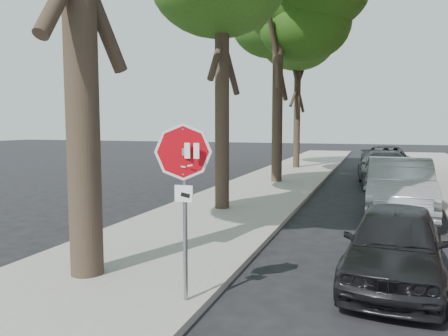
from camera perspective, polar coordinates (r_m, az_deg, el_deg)
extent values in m
plane|color=black|center=(6.58, 0.88, -18.58)|extent=(120.00, 120.00, 0.00)
cube|color=gray|center=(18.43, 5.23, -2.64)|extent=(4.00, 55.00, 0.12)
cube|color=#9E9384|center=(18.05, 11.57, -2.89)|extent=(0.12, 55.00, 0.13)
cube|color=#9E9384|center=(18.02, 25.59, -3.34)|extent=(0.12, 55.00, 0.13)
cylinder|color=gray|center=(6.39, -5.10, -5.95)|extent=(0.06, 0.06, 2.60)
cube|color=#99999E|center=(6.24, -5.29, 2.12)|extent=(0.05, 0.06, 0.10)
cylinder|color=#99999E|center=(6.24, -5.30, 2.11)|extent=(0.76, 0.32, 0.82)
cylinder|color=white|center=(6.23, -5.35, 2.11)|extent=(0.76, 0.32, 0.82)
cylinder|color=#B80710|center=(6.22, -5.37, 2.10)|extent=(0.68, 0.29, 0.74)
cube|color=white|center=(6.30, -7.16, 2.31)|extent=(0.08, 0.00, 0.22)
cube|color=white|center=(6.24, -6.00, 2.29)|extent=(0.08, 0.00, 0.22)
cube|color=white|center=(6.18, -4.83, 2.27)|extent=(0.08, 0.00, 0.22)
cube|color=white|center=(6.13, -3.63, 2.25)|extent=(0.08, 0.00, 0.22)
cube|color=silver|center=(6.27, -6.32, 0.38)|extent=(0.08, 0.00, 0.03)
cube|color=silver|center=(6.23, -5.41, 0.17)|extent=(0.08, 0.00, 0.03)
cube|color=silver|center=(6.18, -4.48, 0.32)|extent=(0.08, 0.00, 0.03)
cube|color=white|center=(6.30, -5.28, -3.34)|extent=(0.28, 0.02, 0.24)
cube|color=black|center=(6.28, -5.07, -3.56)|extent=(0.15, 0.00, 0.08)
cylinder|color=black|center=(13.64, -0.26, 14.78)|extent=(0.44, 0.44, 9.50)
cylinder|color=black|center=(20.31, 7.04, 12.43)|extent=(0.48, 0.48, 10.00)
ellipsoid|color=#1C460D|center=(20.83, 7.13, 20.10)|extent=(4.62, 4.62, 3.70)
ellipsoid|color=#1C460D|center=(21.71, 5.32, 18.37)|extent=(4.20, 4.20, 3.36)
cylinder|color=black|center=(27.16, 9.56, 9.60)|extent=(0.40, 0.40, 9.00)
ellipsoid|color=#205713|center=(27.45, 9.65, 14.85)|extent=(4.16, 4.16, 3.33)
ellipsoid|color=#205713|center=(26.93, 11.54, 17.05)|extent=(3.40, 3.40, 2.72)
ellipsoid|color=#205713|center=(28.27, 8.34, 13.83)|extent=(3.78, 3.78, 3.02)
imported|color=black|center=(8.13, 21.40, -9.23)|extent=(1.89, 4.04, 1.34)
imported|color=#9C9DA3|center=(14.18, 21.93, -2.29)|extent=(1.85, 5.17, 1.70)
imported|color=#47474C|center=(20.49, 20.31, -0.13)|extent=(2.61, 5.47, 1.54)
imported|color=black|center=(26.16, 20.49, 1.01)|extent=(3.00, 5.66, 1.52)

